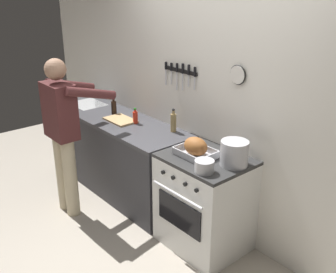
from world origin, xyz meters
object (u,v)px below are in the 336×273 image
bottle_soy_sauce (114,107)px  bottle_vinegar (173,122)px  cutting_board (120,120)px  stock_pot (234,153)px  person_cook (64,128)px  saucepan (204,166)px  bottle_hot_sauce (135,117)px  roasting_pan (196,148)px  stove (204,202)px

bottle_soy_sauce → bottle_vinegar: 0.88m
cutting_board → bottle_vinegar: (0.63, 0.23, 0.09)m
stock_pot → bottle_soy_sauce: (-1.79, -0.02, -0.03)m
person_cook → bottle_soy_sauce: (-0.18, 0.72, 0.03)m
stock_pot → bottle_soy_sauce: stock_pot is taller
saucepan → cutting_board: bearing=172.9°
saucepan → bottle_soy_sauce: bottle_soy_sauce is taller
bottle_soy_sauce → bottle_hot_sauce: (0.41, 0.00, -0.01)m
roasting_pan → bottle_hot_sauce: size_ratio=2.07×
saucepan → bottle_soy_sauce: (-1.72, 0.26, 0.03)m
bottle_hot_sauce → cutting_board: bearing=-154.9°
bottle_hot_sauce → bottle_soy_sauce: bearing=-179.5°
stove → stock_pot: (0.25, 0.07, 0.56)m
cutting_board → bottle_soy_sauce: bearing=162.4°
person_cook → saucepan: (1.54, 0.46, -0.00)m
stock_pot → roasting_pan: bearing=-161.1°
stove → bottle_soy_sauce: size_ratio=4.55×
bottle_hot_sauce → stove: bearing=-2.8°
person_cook → saucepan: person_cook is taller
stove → bottle_soy_sauce: bottle_soy_sauce is taller
stock_pot → bottle_vinegar: bottle_vinegar is taller
stock_pot → bottle_soy_sauce: bearing=-179.4°
person_cook → saucepan: bearing=-75.5°
stove → cutting_board: (-1.30, -0.03, 0.46)m
person_cook → saucepan: size_ratio=10.32×
roasting_pan → cutting_board: (-1.21, 0.02, -0.07)m
stove → cutting_board: cutting_board is taller
stock_pot → cutting_board: stock_pot is taller
roasting_pan → stock_pot: size_ratio=1.50×
saucepan → bottle_hot_sauce: bearing=168.5°
saucepan → bottle_vinegar: size_ratio=0.67×
stove → cutting_board: bearing=-178.8°
person_cook → bottle_vinegar: 1.12m
roasting_pan → bottle_vinegar: (-0.58, 0.25, 0.02)m
stove → bottle_vinegar: bottle_vinegar is taller
bottle_hot_sauce → saucepan: bearing=-11.5°
stock_pot → cutting_board: 1.56m
cutting_board → roasting_pan: bearing=-1.0°
bottle_soy_sauce → roasting_pan: bearing=-3.8°
person_cook → bottle_vinegar: person_cook is taller
bottle_soy_sauce → bottle_hot_sauce: bottle_soy_sauce is taller
stove → bottle_soy_sauce: (-1.54, 0.05, 0.53)m
stock_pot → bottle_hot_sauce: (-1.38, -0.02, -0.04)m
person_cook → bottle_vinegar: size_ratio=6.90×
saucepan → bottle_vinegar: bottle_vinegar is taller
stove → cutting_board: size_ratio=2.50×
bottle_vinegar → bottle_hot_sauce: 0.48m
bottle_vinegar → bottle_hot_sauce: size_ratio=1.41×
stove → saucepan: (0.18, -0.21, 0.50)m
person_cook → roasting_pan: size_ratio=4.72×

